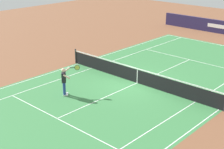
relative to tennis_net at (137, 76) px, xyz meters
name	(u,v)px	position (x,y,z in m)	size (l,w,h in m)	color
ground_plane	(137,83)	(0.00, 0.00, -0.49)	(60.00, 60.00, 0.00)	brown
court_slab	(137,83)	(0.00, 0.00, -0.49)	(24.20, 11.40, 0.00)	#387A42
court_line_markings	(137,83)	(0.00, 0.00, -0.49)	(23.85, 11.05, 0.01)	white
tennis_net	(137,76)	(0.00, 0.00, 0.00)	(0.10, 11.70, 1.08)	#2D2D33
tennis_player_near	(64,80)	(4.27, -1.93, 0.44)	(1.15, 0.75, 1.70)	navy
tennis_ball	(102,66)	(-0.70, -3.79, -0.46)	(0.07, 0.07, 0.07)	#CCE01E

